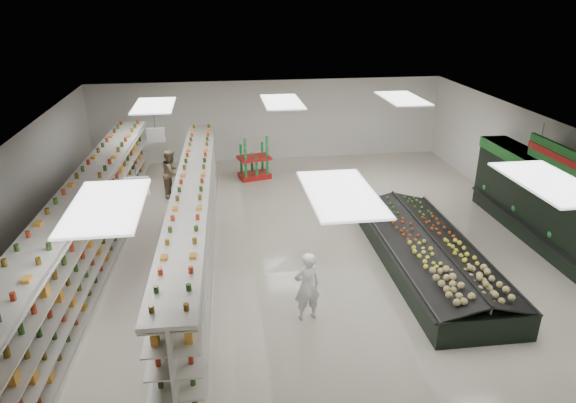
{
  "coord_description": "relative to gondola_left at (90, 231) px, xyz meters",
  "views": [
    {
      "loc": [
        -2.11,
        -12.2,
        6.51
      ],
      "look_at": [
        -0.37,
        0.01,
        1.37
      ],
      "focal_mm": 32.0,
      "sensor_mm": 36.0,
      "label": 1
    }
  ],
  "objects": [
    {
      "name": "floor",
      "position": [
        5.32,
        0.32,
        -1.01
      ],
      "size": [
        16.0,
        16.0,
        0.0
      ],
      "primitive_type": "plane",
      "color": "beige",
      "rests_on": "ground"
    },
    {
      "name": "ceiling",
      "position": [
        5.32,
        0.32,
        2.19
      ],
      "size": [
        14.0,
        16.0,
        0.02
      ],
      "primitive_type": "cube",
      "color": "white",
      "rests_on": "wall_back"
    },
    {
      "name": "wall_back",
      "position": [
        5.32,
        8.32,
        0.59
      ],
      "size": [
        14.0,
        0.02,
        3.2
      ],
      "primitive_type": "cube",
      "color": "white",
      "rests_on": "floor"
    },
    {
      "name": "wall_left",
      "position": [
        -1.68,
        0.32,
        0.59
      ],
      "size": [
        0.02,
        16.0,
        3.2
      ],
      "primitive_type": "cube",
      "color": "white",
      "rests_on": "floor"
    },
    {
      "name": "wall_right",
      "position": [
        12.32,
        0.32,
        0.59
      ],
      "size": [
        0.02,
        16.0,
        3.2
      ],
      "primitive_type": "cube",
      "color": "white",
      "rests_on": "floor"
    },
    {
      "name": "produce_wall_case",
      "position": [
        11.85,
        -1.18,
        0.23
      ],
      "size": [
        0.93,
        8.0,
        2.2
      ],
      "color": "black",
      "rests_on": "floor"
    },
    {
      "name": "aisle_sign_near",
      "position": [
        1.52,
        -1.68,
        1.74
      ],
      "size": [
        0.52,
        0.06,
        0.75
      ],
      "color": "white",
      "rests_on": "ceiling"
    },
    {
      "name": "aisle_sign_far",
      "position": [
        1.52,
        2.32,
        1.74
      ],
      "size": [
        0.52,
        0.06,
        0.75
      ],
      "color": "white",
      "rests_on": "ceiling"
    },
    {
      "name": "hortifruti_banner",
      "position": [
        11.56,
        -1.18,
        1.64
      ],
      "size": [
        0.12,
        3.2,
        0.95
      ],
      "color": "#1E7227",
      "rests_on": "ceiling"
    },
    {
      "name": "gondola_left",
      "position": [
        0.0,
        0.0,
        0.0
      ],
      "size": [
        1.5,
        12.74,
        2.2
      ],
      "rotation": [
        0.0,
        0.0,
        -0.04
      ],
      "color": "silver",
      "rests_on": "floor"
    },
    {
      "name": "gondola_center",
      "position": [
        2.52,
        0.25,
        -0.07
      ],
      "size": [
        1.23,
        11.79,
        2.04
      ],
      "rotation": [
        0.0,
        0.0,
        -0.03
      ],
      "color": "silver",
      "rests_on": "floor"
    },
    {
      "name": "produce_island",
      "position": [
        8.27,
        -1.22,
        -0.59
      ],
      "size": [
        2.3,
        6.17,
        0.92
      ],
      "rotation": [
        0.0,
        0.0,
        -0.01
      ],
      "color": "black",
      "rests_on": "floor"
    },
    {
      "name": "soda_endcap",
      "position": [
        4.5,
        6.05,
        -0.3
      ],
      "size": [
        1.3,
        1.03,
        1.47
      ],
      "rotation": [
        0.0,
        0.0,
        0.24
      ],
      "color": "red",
      "rests_on": "floor"
    },
    {
      "name": "shopper_main",
      "position": [
        4.89,
        -2.86,
        -0.23
      ],
      "size": [
        0.63,
        0.48,
        1.57
      ],
      "primitive_type": "imported",
      "rotation": [
        0.0,
        0.0,
        3.34
      ],
      "color": "white",
      "rests_on": "floor"
    },
    {
      "name": "shopper_background",
      "position": [
        1.62,
        4.73,
        -0.21
      ],
      "size": [
        0.63,
        0.86,
        1.6
      ],
      "primitive_type": "imported",
      "rotation": [
        0.0,
        0.0,
        1.37
      ],
      "color": "#95815C",
      "rests_on": "floor"
    }
  ]
}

